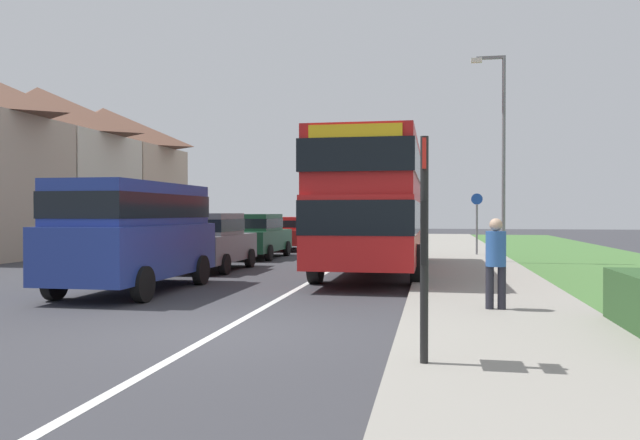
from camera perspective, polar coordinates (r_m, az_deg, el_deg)
name	(u,v)px	position (r m, az deg, el deg)	size (l,w,h in m)	color
ground_plane	(220,332)	(9.38, -9.21, -10.18)	(120.00, 120.00, 0.00)	#38383D
lane_marking_centre	(319,277)	(17.05, -0.09, -5.25)	(0.14, 60.00, 0.01)	silver
pavement_near_side	(482,287)	(14.82, 14.70, -5.95)	(3.20, 68.00, 0.12)	gray
double_decker_bus	(376,200)	(17.85, 5.14, 1.88)	(2.80, 9.62, 3.70)	red
parked_van_blue	(135,228)	(14.39, -16.69, -0.70)	(2.11, 4.95, 2.42)	navy
parked_car_grey	(210,239)	(19.11, -10.05, -1.77)	(1.90, 3.95, 1.75)	slate
parked_car_dark_green	(257,234)	(24.09, -5.85, -1.29)	(1.89, 4.49, 1.71)	#19472D
parked_car_red	(290,232)	(29.22, -2.78, -1.08)	(1.90, 4.43, 1.56)	#B21E1E
pedestrian_at_stop	(496,259)	(10.98, 15.88, -3.47)	(0.34, 0.34, 1.67)	#23232D
bus_stop_sign	(424,233)	(6.86, 9.58, -1.22)	(0.09, 0.52, 2.60)	black
cycle_route_sign	(477,221)	(25.09, 14.24, -0.11)	(0.44, 0.08, 2.52)	slate
street_lamp_mid	(500,144)	(21.78, 16.27, 6.70)	(1.14, 0.20, 7.03)	slate
house_terrace_far_side	(38,169)	(32.38, -24.56, 4.33)	(7.78, 17.66, 7.72)	tan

